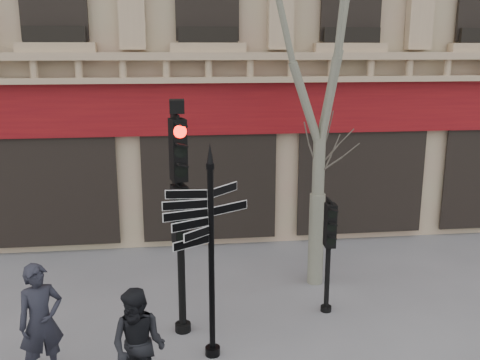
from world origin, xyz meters
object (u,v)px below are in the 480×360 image
object	(u,v)px
traffic_signal_secondary	(329,237)
plane_tree	(324,24)
fingerpost	(211,217)
pedestrian_b	(138,346)
traffic_signal_main	(179,191)
pedestrian_a	(41,322)

from	to	relation	value
traffic_signal_secondary	plane_tree	distance (m)	4.17
fingerpost	traffic_signal_secondary	distance (m)	2.80
traffic_signal_secondary	fingerpost	bearing A→B (deg)	-149.14
pedestrian_b	plane_tree	bearing A→B (deg)	66.23
traffic_signal_main	pedestrian_a	bearing A→B (deg)	-166.31
traffic_signal_main	pedestrian_a	xyz separation A→B (m)	(-2.17, -1.14, -1.71)
traffic_signal_main	traffic_signal_secondary	xyz separation A→B (m)	(2.81, 0.42, -1.12)
traffic_signal_main	traffic_signal_secondary	world-z (taller)	traffic_signal_main
traffic_signal_secondary	pedestrian_a	size ratio (longest dim) A/B	1.17
traffic_signal_secondary	plane_tree	bearing A→B (deg)	86.90
fingerpost	pedestrian_a	xyz separation A→B (m)	(-2.65, -0.29, -1.49)
traffic_signal_main	traffic_signal_secondary	size ratio (longest dim) A/B	1.91
plane_tree	pedestrian_a	distance (m)	7.42
traffic_signal_secondary	pedestrian_a	xyz separation A→B (m)	(-4.98, -1.56, -0.60)
traffic_signal_main	fingerpost	bearing A→B (deg)	-74.44
fingerpost	traffic_signal_secondary	xyz separation A→B (m)	(2.33, 1.27, -0.89)
plane_tree	pedestrian_a	xyz separation A→B (m)	(-5.10, -2.89, -4.55)
pedestrian_b	traffic_signal_main	bearing A→B (deg)	91.68
fingerpost	pedestrian_b	bearing A→B (deg)	-158.18
plane_tree	traffic_signal_main	bearing A→B (deg)	-149.11
fingerpost	pedestrian_a	size ratio (longest dim) A/B	1.92
traffic_signal_secondary	pedestrian_a	distance (m)	5.25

